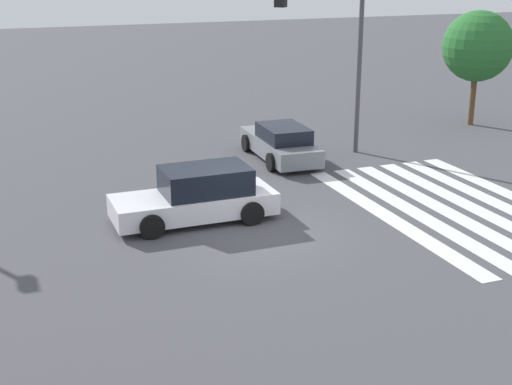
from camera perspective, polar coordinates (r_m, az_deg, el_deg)
ground_plane at (r=19.71m, az=0.00°, el=-3.43°), size 129.00×129.00×0.00m
crosswalk_markings at (r=22.75m, az=15.58°, el=-1.09°), size 9.56×5.35×0.01m
traffic_signal_mast at (r=25.06m, az=6.80°, el=13.42°), size 6.10×6.10×7.16m
car_2 at (r=26.88m, az=2.00°, el=3.98°), size 4.72×2.08×1.36m
car_3 at (r=20.65m, az=-4.68°, el=-0.28°), size 2.09×4.71×1.57m
tree_corner_a at (r=33.61m, az=17.31°, el=11.10°), size 3.12×3.12×5.10m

